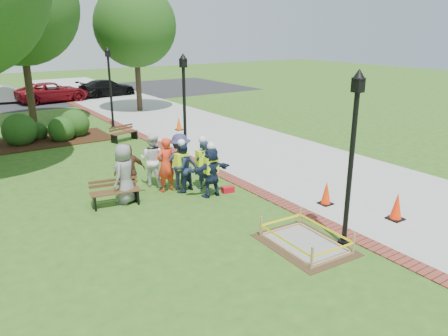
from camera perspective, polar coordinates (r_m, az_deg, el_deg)
ground at (r=12.59m, az=1.16°, el=-6.11°), size 100.00×100.00×0.00m
sidewalk at (r=23.20m, az=-2.90°, el=5.02°), size 6.00×60.00×0.02m
brick_edging at (r=21.75m, az=-10.26°, el=3.92°), size 0.50×60.00×0.03m
mulch_bed at (r=22.31m, az=-23.62°, el=3.06°), size 7.00×3.00×0.05m
parking_lot at (r=37.37m, az=-23.59°, el=8.40°), size 36.00×12.00×0.01m
wet_concrete_pad at (r=11.00m, az=10.56°, el=-8.76°), size 1.80×2.37×0.55m
bench_near at (r=13.53m, az=-13.95°, el=-3.77°), size 1.51×0.73×0.79m
bench_far at (r=21.31m, az=-12.89°, el=4.07°), size 1.42×0.79×0.73m
cone_front at (r=13.01m, az=21.62°, el=-4.75°), size 0.41×0.41×0.81m
cone_back at (r=13.51m, az=13.21°, el=-3.25°), size 0.38×0.38×0.75m
cone_far at (r=23.12m, az=-5.91°, el=5.77°), size 0.37×0.37×0.73m
toolbox at (r=14.21m, az=0.51°, el=-2.83°), size 0.42×0.27×0.20m
lamp_near at (r=10.49m, az=16.42°, el=2.62°), size 0.28×0.28×4.26m
lamp_mid at (r=16.64m, az=-5.21°, el=8.62°), size 0.28×0.28×4.26m
lamp_far at (r=23.91m, az=-14.69°, el=10.86°), size 0.28×0.28×4.26m
tree_back at (r=25.90m, az=-25.28°, el=18.60°), size 6.03×6.03×9.24m
tree_right at (r=28.85m, az=-11.54°, el=17.74°), size 5.07×5.07×7.84m
shrub_b at (r=22.30m, az=-24.94°, el=2.83°), size 1.55×1.55×1.55m
shrub_c at (r=22.28m, az=-20.30°, el=3.38°), size 1.25×1.25×1.25m
shrub_d at (r=23.00m, az=-18.80°, el=3.96°), size 1.45×1.45×1.45m
shrub_e at (r=23.00m, az=-23.02°, el=3.49°), size 0.91×0.91×0.91m
casual_person_a at (r=13.49m, az=-12.83°, el=-0.74°), size 0.69×0.66×1.83m
casual_person_b at (r=14.20m, az=-7.63°, el=0.40°), size 0.63×0.46×1.79m
casual_person_c at (r=14.81m, az=-9.30°, el=1.04°), size 0.65×0.68×1.79m
casual_person_d at (r=13.87m, az=-12.19°, el=-0.43°), size 0.56×0.37×1.72m
casual_person_e at (r=14.32m, az=-5.74°, el=0.78°), size 0.71×0.63×1.88m
hivis_worker_a at (r=13.67m, az=-1.68°, el=-0.21°), size 0.53×0.35×1.76m
hivis_worker_b at (r=14.39m, az=-2.80°, el=0.74°), size 0.61×0.51×1.79m
hivis_worker_c at (r=14.12m, az=-5.52°, el=0.31°), size 0.60×0.48×1.77m
parked_car_b at (r=35.33m, az=-26.37°, el=7.58°), size 2.21×4.40×1.39m
parked_car_c at (r=34.75m, az=-21.32°, el=8.06°), size 2.57×4.93×1.54m
parked_car_d at (r=36.45m, az=-14.93°, el=9.06°), size 2.49×4.59×1.43m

